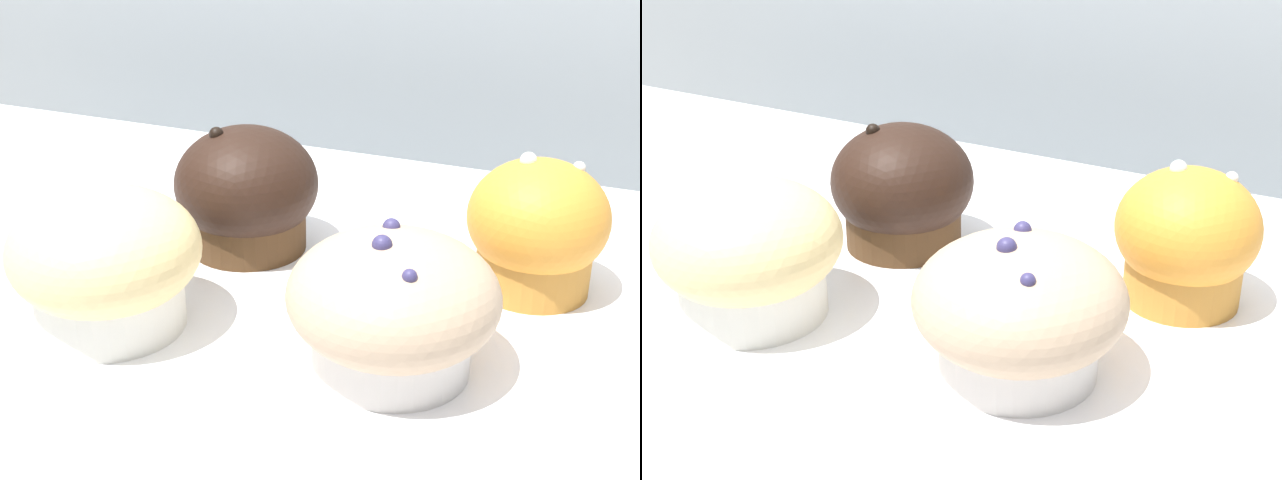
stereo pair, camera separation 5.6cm
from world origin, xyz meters
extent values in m
cube|color=#A8B2B7|center=(0.00, 0.60, 0.90)|extent=(3.20, 0.10, 1.80)
cylinder|color=silver|center=(0.03, -0.04, 0.93)|extent=(0.09, 0.09, 0.05)
ellipsoid|color=#DFC582|center=(0.03, -0.04, 0.96)|extent=(0.12, 0.12, 0.07)
cylinder|color=silver|center=(0.20, -0.02, 0.93)|extent=(0.09, 0.09, 0.05)
ellipsoid|color=tan|center=(0.20, -0.02, 0.95)|extent=(0.12, 0.12, 0.07)
sphere|color=navy|center=(0.20, -0.03, 0.99)|extent=(0.01, 0.01, 0.01)
sphere|color=navy|center=(0.22, -0.05, 0.98)|extent=(0.01, 0.01, 0.01)
sphere|color=navy|center=(0.19, 0.00, 0.98)|extent=(0.01, 0.01, 0.01)
cylinder|color=#472E1A|center=(0.05, 0.09, 0.93)|extent=(0.09, 0.09, 0.05)
ellipsoid|color=black|center=(0.05, 0.09, 0.96)|extent=(0.10, 0.10, 0.08)
sphere|color=black|center=(0.04, 0.08, 0.99)|extent=(0.01, 0.01, 0.01)
cylinder|color=#C18132|center=(0.26, 0.11, 0.93)|extent=(0.08, 0.08, 0.05)
ellipsoid|color=orange|center=(0.26, 0.11, 0.96)|extent=(0.09, 0.09, 0.08)
sphere|color=white|center=(0.25, 0.11, 0.99)|extent=(0.01, 0.01, 0.01)
sphere|color=white|center=(0.28, 0.12, 0.99)|extent=(0.01, 0.01, 0.01)
camera|label=1|loc=(0.33, -0.43, 1.19)|focal=50.00mm
camera|label=2|loc=(0.38, -0.41, 1.19)|focal=50.00mm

